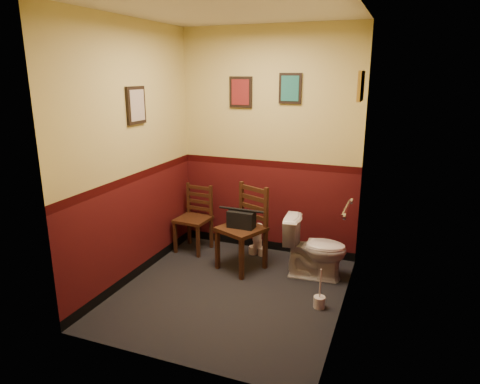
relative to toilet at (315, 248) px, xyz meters
name	(u,v)px	position (x,y,z in m)	size (l,w,h in m)	color
floor	(231,292)	(-0.72, -0.65, -0.33)	(2.20, 2.40, 0.00)	black
ceiling	(230,9)	(-0.72, -0.65, 2.37)	(2.20, 2.40, 0.00)	silver
wall_back	(269,144)	(-0.72, 0.55, 1.02)	(2.20, 2.70, 0.00)	#460F0F
wall_front	(164,196)	(-0.72, -1.85, 1.02)	(2.20, 2.70, 0.00)	#460F0F
wall_left	(132,155)	(-1.82, -0.65, 1.02)	(2.40, 2.70, 0.00)	#460F0F
wall_right	(349,172)	(0.38, -0.65, 1.02)	(2.40, 2.70, 0.00)	#460F0F
grab_bar	(347,208)	(0.35, -0.40, 0.62)	(0.05, 0.56, 0.06)	silver
framed_print_back_a	(241,92)	(-1.07, 0.53, 1.62)	(0.28, 0.04, 0.36)	black
framed_print_back_b	(290,88)	(-0.47, 0.53, 1.67)	(0.26, 0.04, 0.34)	black
framed_print_left	(136,105)	(-1.80, -0.55, 1.52)	(0.04, 0.30, 0.38)	black
framed_print_right	(361,86)	(0.36, -0.05, 1.72)	(0.04, 0.34, 0.28)	olive
toilet	(315,248)	(0.00, 0.00, 0.00)	(0.38, 0.68, 0.67)	white
toilet_brush	(319,301)	(0.18, -0.63, -0.27)	(0.11, 0.11, 0.40)	silver
chair_left	(195,218)	(-1.57, 0.21, 0.08)	(0.41, 0.41, 0.82)	#3E2112
chair_right	(244,228)	(-0.80, -0.06, 0.15)	(0.59, 0.59, 0.96)	#3E2112
handbag	(241,219)	(-0.82, -0.10, 0.26)	(0.30, 0.16, 0.22)	black
tp_stack	(258,242)	(-0.77, 0.33, -0.17)	(0.23, 0.14, 0.39)	silver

